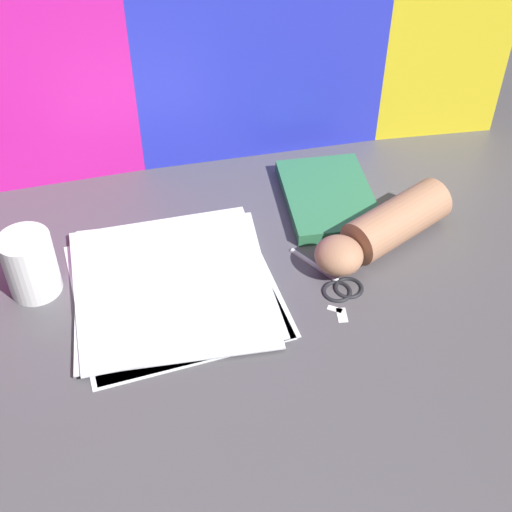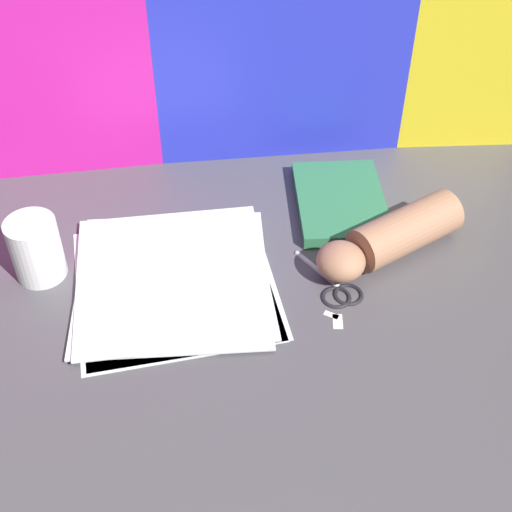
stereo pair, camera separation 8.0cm
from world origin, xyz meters
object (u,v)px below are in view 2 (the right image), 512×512
at_px(book_closed, 340,202).
at_px(paper_stack, 174,280).
at_px(hand_forearm, 390,237).
at_px(scissors, 337,284).
at_px(mug, 36,249).

bearing_deg(book_closed, paper_stack, -154.41).
bearing_deg(paper_stack, hand_forearm, 2.30).
xyz_separation_m(paper_stack, book_closed, (0.30, 0.14, 0.01)).
relative_size(book_closed, hand_forearm, 0.83).
height_order(paper_stack, hand_forearm, hand_forearm).
height_order(book_closed, scissors, book_closed).
bearing_deg(mug, hand_forearm, -3.99).
relative_size(scissors, hand_forearm, 0.55).
relative_size(paper_stack, scissors, 2.22).
distance_m(hand_forearm, mug, 0.56).
bearing_deg(paper_stack, mug, 165.61).
xyz_separation_m(scissors, hand_forearm, (0.10, 0.06, 0.03)).
bearing_deg(hand_forearm, paper_stack, -177.70).
relative_size(scissors, mug, 1.43).
bearing_deg(hand_forearm, mug, 176.01).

